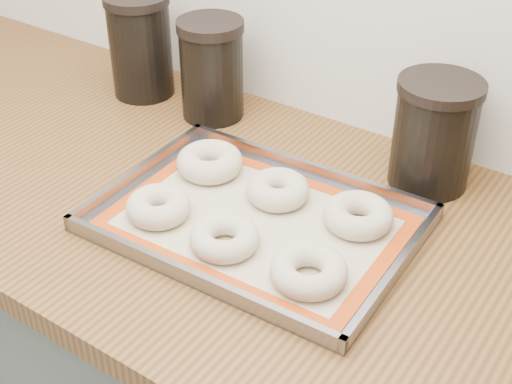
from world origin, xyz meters
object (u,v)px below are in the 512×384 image
Objects in this scene: bagel_back_left at (210,162)px; bagel_back_right at (358,215)px; canister_left at (140,45)px; canister_right at (434,133)px; canister_mid at (212,69)px; baking_tray at (256,221)px; bagel_front_right at (309,271)px; bagel_front_left at (158,206)px; bagel_front_mid at (224,238)px; bagel_back_mid at (278,190)px.

bagel_back_left reaches higher than bagel_back_right.
bagel_back_right is (0.27, 0.01, -0.00)m from bagel_back_left.
canister_left reaches higher than bagel_back_right.
bagel_back_right is 0.58× the size of canister_right.
canister_left reaches higher than canister_mid.
canister_mid is at bearing 137.72° from baking_tray.
canister_mid reaches higher than bagel_front_right.
bagel_front_left is 0.35m from canister_mid.
canister_mid is (-0.26, 0.31, 0.07)m from bagel_front_mid.
bagel_front_mid is at bearing -46.41° from bagel_back_left.
bagel_front_left is at bearing -66.54° from canister_mid.
bagel_front_right is at bearing -37.84° from canister_mid.
bagel_front_right is (0.26, 0.00, -0.00)m from bagel_front_left.
baking_tray is at bearing 152.93° from bagel_front_right.
canister_mid is at bearing 113.46° from bagel_front_left.
bagel_front_right is at bearing 0.71° from bagel_front_left.
bagel_back_left is 0.27m from bagel_back_right.
bagel_back_left is 0.14m from bagel_back_mid.
canister_left is (-0.57, 0.30, 0.08)m from bagel_front_right.
bagel_back_mid is 0.47m from canister_left.
bagel_front_left is 0.14m from bagel_back_left.
bagel_back_mid is 0.55× the size of canister_right.
canister_mid reaches higher than canister_right.
bagel_front_mid is at bearing -89.04° from bagel_back_mid.
bagel_front_mid is at bearing -50.30° from canister_mid.
canister_right is at bearing 63.14° from bagel_front_mid.
bagel_front_left and bagel_back_right have the same top height.
canister_mid is at bearing 146.37° from bagel_back_mid.
canister_right is at bearing 57.40° from baking_tray.
bagel_back_left is 1.05× the size of bagel_back_right.
bagel_front_left is 0.53× the size of canister_mid.
bagel_front_mid is at bearing -177.28° from bagel_front_right.
canister_right reaches higher than bagel_front_mid.
canister_left is 1.07× the size of canister_mid.
baking_tray is at bearing -42.28° from canister_mid.
canister_mid reaches higher than bagel_front_mid.
bagel_front_left reaches higher than baking_tray.
bagel_front_left is 0.13m from bagel_front_mid.
canister_left is at bearing 151.77° from bagel_front_right.
canister_mid is at bearing 157.76° from bagel_back_right.
bagel_back_left is 0.22m from canister_mid.
bagel_front_right is 0.65m from canister_left.
bagel_back_left reaches higher than bagel_back_mid.
baking_tray is 0.08m from bagel_front_mid.
bagel_back_left is (-0.14, 0.07, 0.02)m from baking_tray.
canister_mid is (-0.12, 0.17, 0.07)m from bagel_back_left.
canister_mid is (0.17, 0.00, -0.01)m from canister_left.
bagel_front_right is 0.15m from bagel_back_right.
canister_left reaches higher than bagel_front_left.
baking_tray is 0.31m from canister_right.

